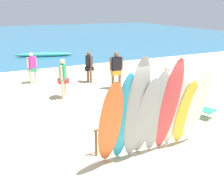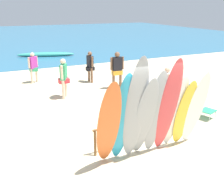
{
  "view_description": "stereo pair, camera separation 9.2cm",
  "coord_description": "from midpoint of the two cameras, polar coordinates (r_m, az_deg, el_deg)",
  "views": [
    {
      "loc": [
        -3.58,
        -5.59,
        3.72
      ],
      "look_at": [
        0.0,
        2.05,
        1.03
      ],
      "focal_mm": 41.87,
      "sensor_mm": 36.0,
      "label": 1
    },
    {
      "loc": [
        -3.5,
        -5.63,
        3.72
      ],
      "look_at": [
        0.0,
        2.05,
        1.03
      ],
      "focal_mm": 41.87,
      "sensor_mm": 36.0,
      "label": 2
    }
  ],
  "objects": [
    {
      "name": "distant_boat",
      "position": [
        21.13,
        -14.1,
        7.45
      ],
      "size": [
        4.4,
        1.92,
        0.35
      ],
      "color": "teal",
      "rests_on": "ground"
    },
    {
      "name": "surfboard_rack",
      "position": [
        7.34,
        7.08,
        -7.76
      ],
      "size": [
        2.95,
        0.07,
        0.76
      ],
      "color": "brown",
      "rests_on": "ground"
    },
    {
      "name": "surfboard_grey_3",
      "position": [
        6.49,
        7.5,
        -6.18
      ],
      "size": [
        0.57,
        0.77,
        2.23
      ],
      "primitive_type": "ellipsoid",
      "rotation": [
        0.31,
        0.0,
        -0.0
      ],
      "color": "#999EA3",
      "rests_on": "ground"
    },
    {
      "name": "surfboard_teal_1",
      "position": [
        6.22,
        2.67,
        -6.36
      ],
      "size": [
        0.55,
        0.68,
        2.38
      ],
      "primitive_type": "ellipsoid",
      "rotation": [
        0.24,
        0.0,
        0.04
      ],
      "color": "#289EC6",
      "rests_on": "ground"
    },
    {
      "name": "beachgoer_photographing",
      "position": [
        11.05,
        -10.28,
        3.0
      ],
      "size": [
        0.44,
        0.58,
        1.69
      ],
      "rotation": [
        0.0,
        0.0,
        4.23
      ],
      "color": "beige",
      "rests_on": "ground"
    },
    {
      "name": "surfboard_grey_2",
      "position": [
        6.2,
        5.52,
        -4.61
      ],
      "size": [
        0.6,
        0.8,
        2.76
      ],
      "primitive_type": "ellipsoid",
      "rotation": [
        0.25,
        0.0,
        -0.08
      ],
      "color": "#999EA3",
      "rests_on": "ground"
    },
    {
      "name": "beachgoer_midbeach",
      "position": [
        13.3,
        -4.61,
        5.42
      ],
      "size": [
        0.41,
        0.6,
        1.58
      ],
      "rotation": [
        0.0,
        0.0,
        4.83
      ],
      "color": "brown",
      "rests_on": "ground"
    },
    {
      "name": "surfboard_red_5",
      "position": [
        6.74,
        12.52,
        -3.72
      ],
      "size": [
        0.56,
        0.74,
        2.63
      ],
      "primitive_type": "ellipsoid",
      "rotation": [
        0.25,
        0.0,
        -0.0
      ],
      "color": "#D13D42",
      "rests_on": "ground"
    },
    {
      "name": "surfboard_grey_4",
      "position": [
        6.65,
        9.87,
        -5.13
      ],
      "size": [
        0.55,
        0.66,
        2.35
      ],
      "primitive_type": "ellipsoid",
      "rotation": [
        0.24,
        0.0,
        -0.09
      ],
      "color": "#999EA3",
      "rests_on": "ground"
    },
    {
      "name": "surfboard_yellow_7",
      "position": [
        7.29,
        15.9,
        -5.06
      ],
      "size": [
        0.56,
        0.59,
        1.97
      ],
      "primitive_type": "ellipsoid",
      "rotation": [
        0.25,
        0.0,
        -0.04
      ],
      "color": "yellow",
      "rests_on": "ground"
    },
    {
      "name": "ground",
      "position": [
        20.27,
        -14.09,
        6.58
      ],
      "size": [
        60.0,
        60.0,
        0.0
      ],
      "primitive_type": "plane",
      "color": "beige"
    },
    {
      "name": "ocean_water",
      "position": [
        36.72,
        -19.17,
        10.94
      ],
      "size": [
        60.0,
        40.0,
        0.02
      ],
      "primitive_type": "cube",
      "color": "teal",
      "rests_on": "ground"
    },
    {
      "name": "beach_chair_blue",
      "position": [
        10.8,
        17.22,
        -0.87
      ],
      "size": [
        0.55,
        0.69,
        0.83
      ],
      "rotation": [
        0.0,
        0.0,
        -0.07
      ],
      "color": "#B7B7BC",
      "rests_on": "ground"
    },
    {
      "name": "beachgoer_strolling",
      "position": [
        13.72,
        -16.64,
        5.04
      ],
      "size": [
        0.51,
        0.38,
        1.55
      ],
      "rotation": [
        0.0,
        0.0,
        3.7
      ],
      "color": "beige",
      "rests_on": "ground"
    },
    {
      "name": "surfboard_orange_0",
      "position": [
        6.0,
        -0.3,
        -7.7
      ],
      "size": [
        0.63,
        0.91,
        2.3
      ],
      "primitive_type": "ellipsoid",
      "rotation": [
        0.34,
        0.0,
        -0.1
      ],
      "color": "orange",
      "rests_on": "ground"
    },
    {
      "name": "beachgoer_by_water",
      "position": [
        10.3,
        12.04,
        1.25
      ],
      "size": [
        0.4,
        0.56,
        1.52
      ],
      "rotation": [
        0.0,
        0.0,
        1.3
      ],
      "color": "tan",
      "rests_on": "ground"
    },
    {
      "name": "surfboard_white_8",
      "position": [
        7.44,
        18.19,
        -3.95
      ],
      "size": [
        0.6,
        0.66,
        2.19
      ],
      "primitive_type": "ellipsoid",
      "rotation": [
        0.26,
        0.0,
        0.04
      ],
      "color": "white",
      "rests_on": "ground"
    },
    {
      "name": "beach_chair_red",
      "position": [
        9.65,
        19.59,
        -3.34
      ],
      "size": [
        0.7,
        0.82,
        0.82
      ],
      "rotation": [
        0.0,
        0.0,
        0.33
      ],
      "color": "#B7B7BC",
      "rests_on": "ground"
    },
    {
      "name": "surfboard_white_6",
      "position": [
        7.12,
        14.07,
        -4.72
      ],
      "size": [
        0.59,
        0.65,
        2.15
      ],
      "primitive_type": "ellipsoid",
      "rotation": [
        0.25,
        0.0,
        0.09
      ],
      "color": "white",
      "rests_on": "ground"
    },
    {
      "name": "beachgoer_near_rack",
      "position": [
        12.15,
        1.34,
        4.77
      ],
      "size": [
        0.66,
        0.28,
        1.75
      ],
      "rotation": [
        0.0,
        0.0,
        6.22
      ],
      "color": "brown",
      "rests_on": "ground"
    }
  ]
}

